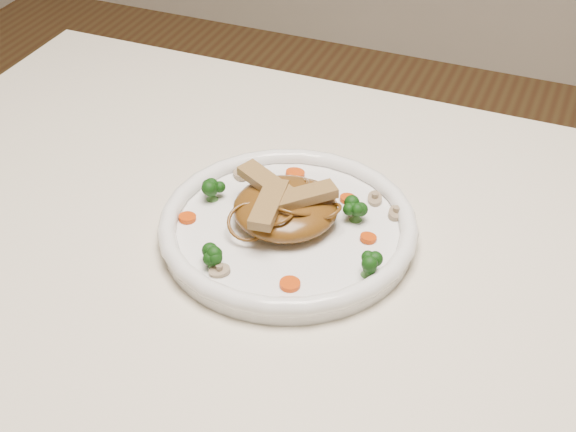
% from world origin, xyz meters
% --- Properties ---
extents(table, '(1.20, 0.80, 0.75)m').
position_xyz_m(table, '(0.00, 0.00, 0.65)').
color(table, beige).
rests_on(table, ground).
extents(plate, '(0.33, 0.33, 0.02)m').
position_xyz_m(plate, '(-0.07, 0.04, 0.76)').
color(plate, white).
rests_on(plate, table).
extents(noodle_mound, '(0.15, 0.15, 0.04)m').
position_xyz_m(noodle_mound, '(-0.08, 0.05, 0.78)').
color(noodle_mound, brown).
rests_on(noodle_mound, plate).
extents(chicken_a, '(0.07, 0.07, 0.01)m').
position_xyz_m(chicken_a, '(-0.06, 0.05, 0.80)').
color(chicken_a, '#9D7C4A').
rests_on(chicken_a, noodle_mound).
extents(chicken_b, '(0.07, 0.05, 0.01)m').
position_xyz_m(chicken_b, '(-0.10, 0.06, 0.80)').
color(chicken_b, '#9D7C4A').
rests_on(chicken_b, noodle_mound).
extents(chicken_c, '(0.03, 0.08, 0.01)m').
position_xyz_m(chicken_c, '(-0.08, 0.03, 0.80)').
color(chicken_c, '#9D7C4A').
rests_on(chicken_c, noodle_mound).
extents(broccoli_0, '(0.03, 0.03, 0.03)m').
position_xyz_m(broccoli_0, '(-0.00, 0.08, 0.78)').
color(broccoli_0, '#0F400D').
rests_on(broccoli_0, plate).
extents(broccoli_1, '(0.03, 0.03, 0.03)m').
position_xyz_m(broccoli_1, '(-0.17, 0.06, 0.78)').
color(broccoli_1, '#0F400D').
rests_on(broccoli_1, plate).
extents(broccoli_2, '(0.03, 0.03, 0.03)m').
position_xyz_m(broccoli_2, '(-0.11, -0.04, 0.78)').
color(broccoli_2, '#0F400D').
rests_on(broccoli_2, plate).
extents(broccoli_3, '(0.03, 0.03, 0.03)m').
position_xyz_m(broccoli_3, '(0.04, 0.00, 0.78)').
color(broccoli_3, '#0F400D').
rests_on(broccoli_3, plate).
extents(carrot_0, '(0.02, 0.02, 0.00)m').
position_xyz_m(carrot_0, '(-0.02, 0.11, 0.77)').
color(carrot_0, '#B83B06').
rests_on(carrot_0, plate).
extents(carrot_1, '(0.02, 0.02, 0.00)m').
position_xyz_m(carrot_1, '(-0.17, 0.01, 0.77)').
color(carrot_1, '#B83B06').
rests_on(carrot_1, plate).
extents(carrot_2, '(0.02, 0.02, 0.00)m').
position_xyz_m(carrot_2, '(0.02, 0.06, 0.77)').
color(carrot_2, '#B83B06').
rests_on(carrot_2, plate).
extents(carrot_3, '(0.02, 0.02, 0.00)m').
position_xyz_m(carrot_3, '(-0.10, 0.14, 0.77)').
color(carrot_3, '#B83B06').
rests_on(carrot_3, plate).
extents(carrot_4, '(0.02, 0.02, 0.00)m').
position_xyz_m(carrot_4, '(-0.03, -0.04, 0.77)').
color(carrot_4, '#B83B06').
rests_on(carrot_4, plate).
extents(mushroom_0, '(0.03, 0.03, 0.01)m').
position_xyz_m(mushroom_0, '(-0.10, -0.05, 0.77)').
color(mushroom_0, gray).
rests_on(mushroom_0, plate).
extents(mushroom_1, '(0.03, 0.03, 0.01)m').
position_xyz_m(mushroom_1, '(0.03, 0.11, 0.77)').
color(mushroom_1, gray).
rests_on(mushroom_1, plate).
extents(mushroom_2, '(0.03, 0.03, 0.01)m').
position_xyz_m(mushroom_2, '(-0.16, 0.11, 0.77)').
color(mushroom_2, gray).
rests_on(mushroom_2, plate).
extents(mushroom_3, '(0.03, 0.03, 0.01)m').
position_xyz_m(mushroom_3, '(0.00, 0.12, 0.77)').
color(mushroom_3, gray).
rests_on(mushroom_3, plate).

